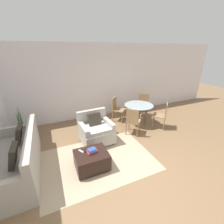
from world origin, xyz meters
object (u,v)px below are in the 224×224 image
Objects in this scene: armchair at (96,130)px; book_stack at (92,151)px; tv_remote_primary at (85,151)px; couch at (19,160)px; dining_chair_far_left at (117,107)px; ottoman at (92,160)px; dining_table at (139,107)px; dining_chair_far_right at (143,103)px; dining_chair_near_right at (163,114)px; potted_plant at (23,131)px; tv_remote_secondary at (81,151)px; dining_chair_near_left at (133,120)px.

armchair is 3.75× the size of book_stack.
couch is at bearing 164.49° from tv_remote_primary.
ottoman is at bearing -127.79° from dining_chair_far_left.
dining_chair_far_right is at bearing 45.00° from dining_table.
dining_chair_near_right reaches higher than armchair.
potted_plant is (-1.99, 1.08, -0.15)m from armchair.
armchair reaches higher than tv_remote_primary.
dining_chair_far_left reaches higher than dining_table.
potted_plant is (-1.37, 1.93, -0.20)m from tv_remote_secondary.
dining_chair_far_left is at bearing 48.51° from tv_remote_primary.
dining_chair_near_right is (2.95, 0.75, 0.11)m from tv_remote_secondary.
dining_table is at bearing 34.18° from ottoman.
couch is at bearing 160.65° from ottoman.
couch is 1.34m from tv_remote_secondary.
tv_remote_primary reaches higher than ottoman.
armchair is at bearing 58.33° from tv_remote_primary.
dining_chair_near_left is at bearing -135.00° from dining_chair_far_right.
dining_chair_near_left is at bearing -90.00° from dining_chair_far_left.
dining_table is 1.11× the size of dining_chair_far_right.
dining_chair_near_left is 1.16m from dining_chair_far_left.
tv_remote_primary is 0.12× the size of potted_plant.
couch is 1.96m from armchair.
book_stack is 0.27× the size of dining_chair_near_right.
potted_plant is (-1.56, 2.08, -0.02)m from ottoman.
couch is 15.45× the size of tv_remote_primary.
armchair is 6.80× the size of tv_remote_primary.
tv_remote_primary is 0.86× the size of tv_remote_secondary.
potted_plant is (-1.46, 1.94, -0.20)m from tv_remote_primary.
tv_remote_secondary is (-0.09, 0.01, 0.00)m from tv_remote_primary.
book_stack is (1.50, -0.49, 0.13)m from couch.
book_stack is 2.86m from dining_chair_near_right.
dining_chair_far_right reaches higher than dining_table.
armchair is 2.56m from dining_chair_far_right.
ottoman is 0.23m from book_stack.
tv_remote_secondary is 0.17× the size of dining_chair_near_right.
dining_chair_far_right reaches higher than tv_remote_primary.
tv_remote_secondary is 2.72m from dining_table.
dining_table is 0.83m from dining_chair_far_left.
dining_chair_near_right is at bearing -45.00° from dining_chair_far_left.
couch is 13.34× the size of tv_remote_secondary.
couch is at bearing -165.80° from armchair.
tv_remote_secondary is at bearing -15.93° from couch.
tv_remote_primary is at bearing -53.19° from potted_plant.
ottoman is 4.61× the size of tv_remote_secondary.
potted_plant reaches higher than dining_chair_far_right.
dining_chair_near_left reaches higher than book_stack.
book_stack reaches higher than tv_remote_primary.
dining_chair_near_left is at bearing 29.35° from ottoman.
dining_chair_far_right is (1.16, 1.16, 0.00)m from dining_chair_near_left.
dining_chair_far_right is (4.32, -0.02, 0.31)m from potted_plant.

